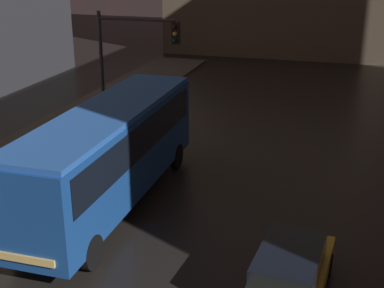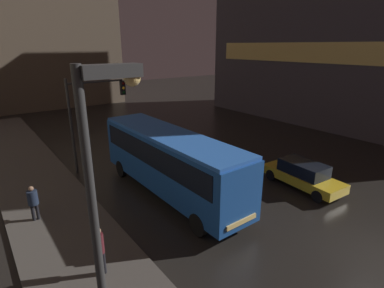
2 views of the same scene
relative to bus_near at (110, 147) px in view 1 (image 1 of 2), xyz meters
name	(u,v)px [view 1 (image 1 of 2)]	position (x,y,z in m)	size (l,w,h in m)	color
bus_near	(110,147)	(0.00, 0.00, 0.00)	(2.44, 10.40, 3.43)	#194793
car_taxi	(288,276)	(6.42, -3.72, -1.35)	(2.05, 4.67, 1.49)	gold
traffic_light_main	(129,56)	(-1.79, 5.93, 1.88)	(3.68, 0.35, 5.83)	#2D2D2D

